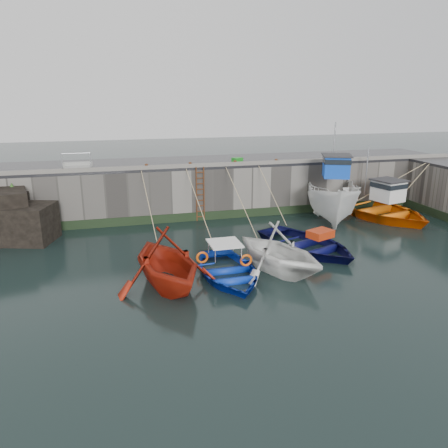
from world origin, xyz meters
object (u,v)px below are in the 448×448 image
object	(u,v)px
boat_near_white	(167,285)
boat_near_navy	(306,250)
ladder	(200,194)
boat_far_orange	(379,209)
bollard_d	(276,161)
bollard_b	(190,165)
boat_near_blue	(228,276)
boat_far_white	(333,198)
fish_crate	(237,160)
bollard_e	(324,159)
boat_near_blacktrim	(278,271)
bollard_c	(235,163)
bollard_a	(146,166)

from	to	relation	value
boat_near_white	boat_near_navy	distance (m)	7.41
ladder	boat_far_orange	distance (m)	10.92
ladder	bollard_d	bearing A→B (deg)	4.00
bollard_b	boat_near_blue	bearing A→B (deg)	-90.86
boat_far_orange	boat_far_white	bearing A→B (deg)	158.24
fish_crate	bollard_e	size ratio (longest dim) A/B	2.07
fish_crate	bollard_d	world-z (taller)	fish_crate
fish_crate	bollard_b	xyz separation A→B (m)	(-3.15, -1.08, -0.00)
boat_near_navy	boat_near_blacktrim	bearing A→B (deg)	-159.05
bollard_c	boat_far_orange	bearing A→B (deg)	-14.96
boat_near_blue	bollard_d	distance (m)	10.81
ladder	boat_far_orange	size ratio (longest dim) A/B	0.40
bollard_a	bollard_d	world-z (taller)	same
bollard_c	bollard_b	bearing A→B (deg)	180.00
boat_near_white	boat_near_blacktrim	size ratio (longest dim) A/B	1.08
boat_near_navy	bollard_d	world-z (taller)	bollard_d
bollard_c	boat_far_white	bearing A→B (deg)	-18.58
bollard_c	boat_near_blacktrim	bearing A→B (deg)	-94.13
boat_near_white	bollard_e	xyz separation A→B (m)	(11.16, 8.94, 3.30)
bollard_d	bollard_e	distance (m)	3.20
boat_near_blacktrim	bollard_d	size ratio (longest dim) A/B	16.54
boat_near_blacktrim	bollard_d	xyz separation A→B (m)	(3.23, 8.76, 3.30)
ladder	bollard_e	size ratio (longest dim) A/B	11.43
bollard_e	bollard_c	bearing A→B (deg)	180.00
boat_near_blue	boat_far_white	distance (m)	10.91
bollard_b	boat_near_navy	bearing A→B (deg)	-56.61
boat_near_blacktrim	boat_far_white	bearing A→B (deg)	24.15
boat_near_white	bollard_a	distance (m)	9.54
boat_near_white	bollard_c	distance (m)	10.94
boat_near_navy	bollard_a	world-z (taller)	bollard_a
bollard_a	boat_near_blacktrim	bearing A→B (deg)	-62.44
fish_crate	bollard_c	distance (m)	1.17
boat_far_orange	bollard_e	distance (m)	4.51
ladder	boat_near_blue	bearing A→B (deg)	-94.29
fish_crate	bollard_d	size ratio (longest dim) A/B	2.07
ladder	bollard_c	distance (m)	2.81
boat_near_navy	bollard_e	distance (m)	8.49
fish_crate	bollard_e	distance (m)	5.45
bollard_c	bollard_d	bearing A→B (deg)	0.00
bollard_d	bollard_e	bearing A→B (deg)	0.00
ladder	boat_near_white	size ratio (longest dim) A/B	0.64
boat_far_white	bollard_c	xyz separation A→B (m)	(-5.55, 1.86, 2.05)
bollard_a	ladder	bearing A→B (deg)	-6.38
boat_near_white	boat_far_white	xyz separation A→B (m)	(10.91, 7.08, 1.25)
ladder	boat_far_white	bearing A→B (deg)	-11.17
fish_crate	boat_near_blue	bearing A→B (deg)	-129.58
bollard_a	bollard_c	size ratio (longest dim) A/B	1.00
boat_near_blue	bollard_b	bearing A→B (deg)	88.78
boat_far_orange	bollard_c	bearing A→B (deg)	151.09
boat_far_white	bollard_a	world-z (taller)	boat_far_white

